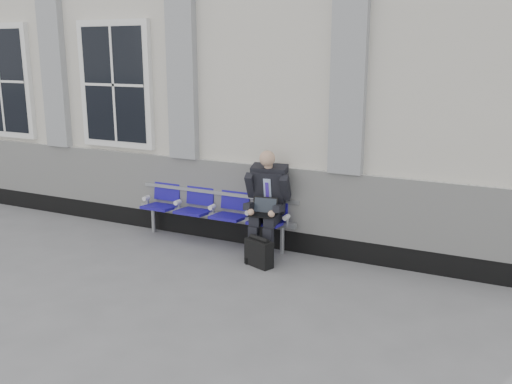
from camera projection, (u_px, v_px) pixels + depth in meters
The scene contains 5 objects.
ground at pixel (40, 246), 8.28m from camera, with size 70.00×70.00×0.00m, color slate.
station_building at pixel (170, 80), 10.77m from camera, with size 14.40×4.40×4.49m.
bench at pixel (215, 206), 8.36m from camera, with size 2.60×0.47×0.91m.
businessman at pixel (267, 199), 7.79m from camera, with size 0.63×0.85×1.47m.
briefcase at pixel (259, 252), 7.48m from camera, with size 0.43×0.30×0.41m.
Camera 1 is at (6.30, -5.64, 2.76)m, focal length 40.00 mm.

